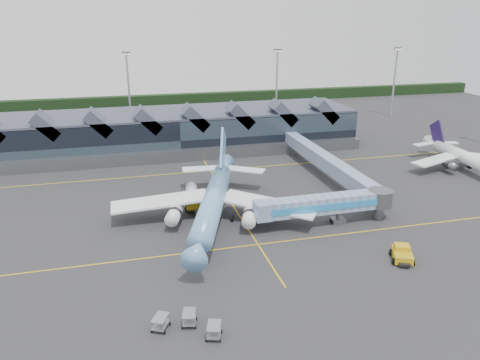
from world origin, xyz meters
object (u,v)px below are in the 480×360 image
object	(u,v)px
regional_jet	(462,156)
jet_bridge	(333,204)
main_airliner	(214,199)
fuel_truck	(192,196)
pushback_tug	(402,254)

from	to	relation	value
regional_jet	jet_bridge	xyz separation A→B (m)	(-39.95, -19.36, 0.52)
main_airliner	fuel_truck	world-z (taller)	main_airliner
jet_bridge	fuel_truck	size ratio (longest dim) A/B	2.53
regional_jet	fuel_truck	world-z (taller)	regional_jet
main_airliner	regional_jet	size ratio (longest dim) A/B	1.43
main_airliner	jet_bridge	bearing A→B (deg)	-0.21
main_airliner	jet_bridge	world-z (taller)	main_airliner
regional_jet	main_airliner	bearing A→B (deg)	-164.63
regional_jet	jet_bridge	distance (m)	44.40
fuel_truck	pushback_tug	bearing A→B (deg)	-40.46
regional_jet	fuel_truck	distance (m)	60.92
regional_jet	jet_bridge	world-z (taller)	regional_jet
jet_bridge	pushback_tug	xyz separation A→B (m)	(4.22, -13.50, -2.56)
main_airliner	fuel_truck	bearing A→B (deg)	126.86
main_airliner	regional_jet	bearing A→B (deg)	31.36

